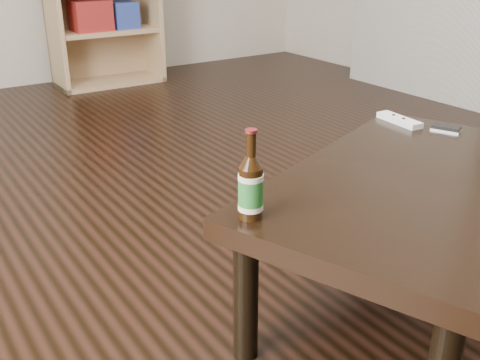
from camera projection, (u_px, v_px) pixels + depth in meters
floor at (256, 256)px, 1.97m from camera, size 5.00×6.00×0.01m
coffee_table at (415, 194)px, 1.58m from camera, size 1.25×0.98×0.41m
beer_bottle at (251, 188)px, 1.30m from camera, size 0.08×0.08×0.22m
phone at (446, 128)px, 1.93m from camera, size 0.08×0.11×0.02m
remote at (399, 120)px, 2.01m from camera, size 0.07×0.19×0.02m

